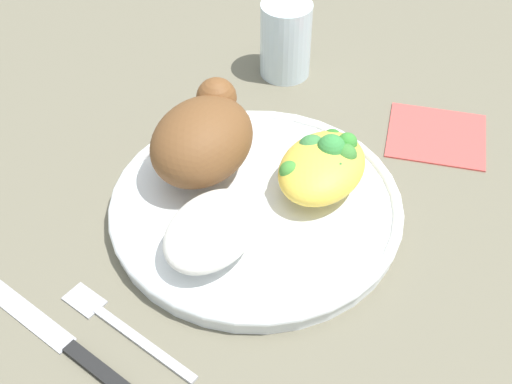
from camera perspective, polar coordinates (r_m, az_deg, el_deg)
ground_plane at (r=0.67m, az=0.00°, el=-1.86°), size 2.00×2.00×0.00m
plate at (r=0.66m, az=0.00°, el=-1.22°), size 0.28×0.28×0.02m
roasted_chicken at (r=0.66m, az=-4.30°, el=4.44°), size 0.12×0.09×0.07m
rice_pile at (r=0.61m, az=-3.63°, el=-3.10°), size 0.10×0.07×0.03m
mac_cheese_with_broccoli at (r=0.66m, az=5.48°, el=2.27°), size 0.10×0.08×0.05m
fork at (r=0.60m, az=-10.88°, el=-10.67°), size 0.03×0.14×0.01m
knife at (r=0.59m, az=-14.94°, el=-11.99°), size 0.04×0.19×0.01m
water_glass at (r=0.82m, az=2.42°, el=12.27°), size 0.06×0.06×0.09m
napkin at (r=0.78m, az=14.47°, el=4.51°), size 0.12×0.12×0.00m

